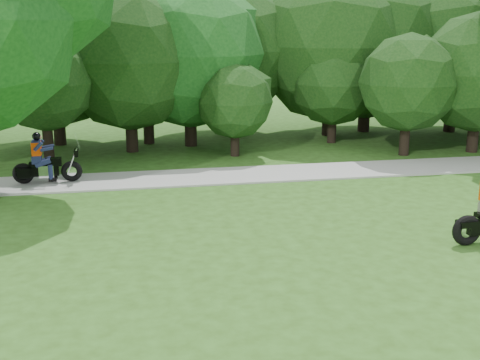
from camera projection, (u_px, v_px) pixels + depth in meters
name	position (u px, v px, depth m)	size (l,w,h in m)	color
ground	(428.00, 259.00, 12.91)	(100.00, 100.00, 0.00)	#2D5117
walkway	(314.00, 172.00, 20.51)	(60.00, 2.20, 0.06)	#A1A19C
tree_line	(304.00, 55.00, 25.81)	(39.27, 11.27, 7.55)	black
touring_motorcycle	(43.00, 165.00, 18.81)	(2.13, 0.61, 1.62)	black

